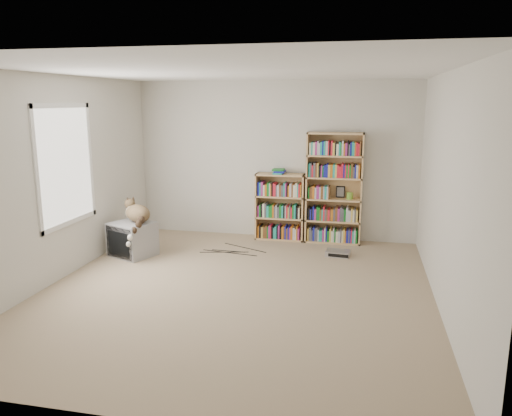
% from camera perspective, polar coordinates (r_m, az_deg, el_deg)
% --- Properties ---
extents(floor, '(4.50, 5.00, 0.01)m').
position_cam_1_polar(floor, '(5.94, -2.25, -9.45)').
color(floor, tan).
rests_on(floor, ground).
extents(wall_back, '(4.50, 0.02, 2.50)m').
position_cam_1_polar(wall_back, '(8.02, 2.14, 5.45)').
color(wall_back, beige).
rests_on(wall_back, floor).
extents(wall_front, '(4.50, 0.02, 2.50)m').
position_cam_1_polar(wall_front, '(3.30, -13.34, -4.66)').
color(wall_front, beige).
rests_on(wall_front, floor).
extents(wall_left, '(0.02, 5.00, 2.50)m').
position_cam_1_polar(wall_left, '(6.54, -21.85, 3.04)').
color(wall_left, beige).
rests_on(wall_left, floor).
extents(wall_right, '(0.02, 5.00, 2.50)m').
position_cam_1_polar(wall_right, '(5.49, 21.01, 1.53)').
color(wall_right, beige).
rests_on(wall_right, floor).
extents(ceiling, '(4.50, 5.00, 0.02)m').
position_cam_1_polar(ceiling, '(5.53, -2.48, 15.40)').
color(ceiling, white).
rests_on(ceiling, wall_back).
extents(window, '(0.02, 1.22, 1.52)m').
position_cam_1_polar(window, '(6.67, -20.92, 4.59)').
color(window, white).
rests_on(window, wall_left).
extents(crt_tv, '(0.71, 0.68, 0.49)m').
position_cam_1_polar(crt_tv, '(7.39, -13.89, -3.47)').
color(crt_tv, gray).
rests_on(crt_tv, floor).
extents(cat, '(0.56, 0.74, 0.55)m').
position_cam_1_polar(cat, '(7.29, -13.47, -0.94)').
color(cat, '#322514').
rests_on(cat, crt_tv).
extents(bookcase_tall, '(0.86, 0.30, 1.72)m').
position_cam_1_polar(bookcase_tall, '(7.83, 8.90, 1.96)').
color(bookcase_tall, tan).
rests_on(bookcase_tall, floor).
extents(bookcase_short, '(0.77, 0.30, 1.06)m').
position_cam_1_polar(bookcase_short, '(7.99, 2.78, -0.11)').
color(bookcase_short, tan).
rests_on(bookcase_short, floor).
extents(book_stack, '(0.19, 0.24, 0.08)m').
position_cam_1_polar(book_stack, '(7.86, 2.62, 4.21)').
color(book_stack, red).
rests_on(book_stack, bookcase_short).
extents(green_mug, '(0.10, 0.10, 0.11)m').
position_cam_1_polar(green_mug, '(7.82, 10.68, 1.40)').
color(green_mug, '#6AA32E').
rests_on(green_mug, bookcase_tall).
extents(framed_print, '(0.14, 0.05, 0.18)m').
position_cam_1_polar(framed_print, '(7.92, 9.63, 1.84)').
color(framed_print, black).
rests_on(framed_print, bookcase_tall).
extents(dvd_player, '(0.36, 0.27, 0.08)m').
position_cam_1_polar(dvd_player, '(7.30, 9.34, -5.12)').
color(dvd_player, '#A7A7AC').
rests_on(dvd_player, floor).
extents(wall_outlet, '(0.01, 0.08, 0.13)m').
position_cam_1_polar(wall_outlet, '(7.86, -15.71, -2.04)').
color(wall_outlet, silver).
rests_on(wall_outlet, wall_left).
extents(floor_cables, '(1.20, 0.70, 0.01)m').
position_cam_1_polar(floor_cables, '(7.50, -0.75, -4.76)').
color(floor_cables, black).
rests_on(floor_cables, floor).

